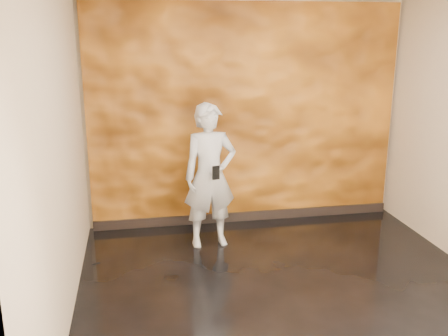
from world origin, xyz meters
TOP-DOWN VIEW (x-y plane):
  - room at (0.00, 0.00)m, footprint 4.02×4.02m
  - feature_wall at (0.00, 1.96)m, footprint 3.90×0.06m
  - baseboard at (0.00, 1.92)m, footprint 3.90×0.04m
  - man at (-0.57, 1.27)m, footprint 0.64×0.45m
  - phone at (-0.54, 1.03)m, footprint 0.08×0.04m

SIDE VIEW (x-z plane):
  - baseboard at x=0.00m, z-range 0.00..0.12m
  - man at x=-0.57m, z-range 0.00..1.65m
  - phone at x=-0.54m, z-range 0.86..1.01m
  - feature_wall at x=0.00m, z-range 0.00..2.75m
  - room at x=0.00m, z-range -0.01..2.81m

